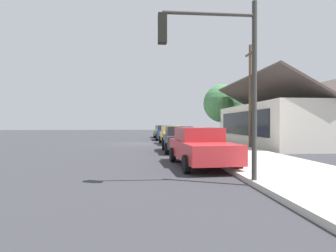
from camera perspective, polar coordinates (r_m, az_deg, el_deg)
The scene contains 12 objects.
ground_plane at distance 24.81m, azimuth -6.04°, elevation -3.63°, with size 120.00×120.00×0.00m, color #38383D.
sidewalk_curb at distance 25.32m, azimuth 6.76°, elevation -3.37°, with size 60.00×4.20×0.16m, color beige.
car_olive at distance 36.05m, azimuth -1.35°, elevation -1.07°, with size 4.78×2.20×1.59m.
car_navy at distance 30.36m, azimuth -0.62°, elevation -1.35°, with size 4.56×2.19×1.59m.
car_mustard at distance 24.12m, azimuth 0.71°, elevation -1.81°, with size 4.41×2.05×1.59m.
car_charcoal at distance 17.42m, azimuth 2.31°, elevation -2.65°, with size 4.36×2.03×1.59m.
car_cherry at distance 11.61m, azimuth 6.65°, elevation -4.16°, with size 4.96×2.31×1.59m.
storefront_building at distance 24.50m, azimuth 23.06°, elevation 0.48°, with size 13.09×7.68×5.36m.
shade_tree at distance 31.59m, azimuth 11.14°, elevation 4.55°, with size 4.25×4.25×6.18m.
traffic_light_main at distance 8.04m, azimuth 10.14°, elevation 12.96°, with size 0.37×2.79×5.20m.
utility_pole_wooden at distance 21.15m, azimuth 16.59°, elevation 6.32°, with size 1.80×0.24×7.50m.
fire_hydrant_red at distance 18.74m, azimuth 6.51°, elevation -3.41°, with size 0.22×0.22×0.71m.
Camera 1 is at (24.74, 0.51, 1.74)m, focal length 29.63 mm.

